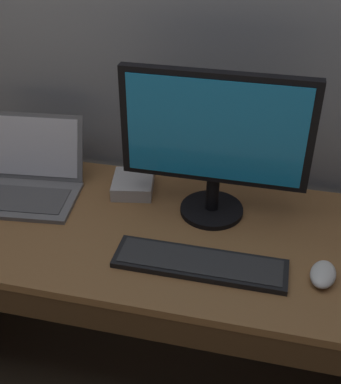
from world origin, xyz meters
name	(u,v)px	position (x,y,z in m)	size (l,w,h in m)	color
ground_plane	(153,379)	(0.00, 0.00, 0.00)	(14.00, 14.00, 0.00)	brown
desk	(148,281)	(0.00, -0.02, 0.55)	(1.62, 0.65, 0.76)	olive
laptop_space_gray	(28,181)	(-0.44, 0.09, 0.81)	(0.37, 0.35, 0.23)	slate
external_monitor	(215,139)	(0.18, 0.11, 1.03)	(0.56, 0.20, 0.47)	black
wired_keyboard	(200,263)	(0.19, -0.14, 0.77)	(0.48, 0.13, 0.02)	black
computer_mouse	(323,274)	(0.52, -0.12, 0.78)	(0.07, 0.11, 0.04)	white
external_drive_box	(133,184)	(-0.10, 0.19, 0.78)	(0.13, 0.15, 0.05)	silver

